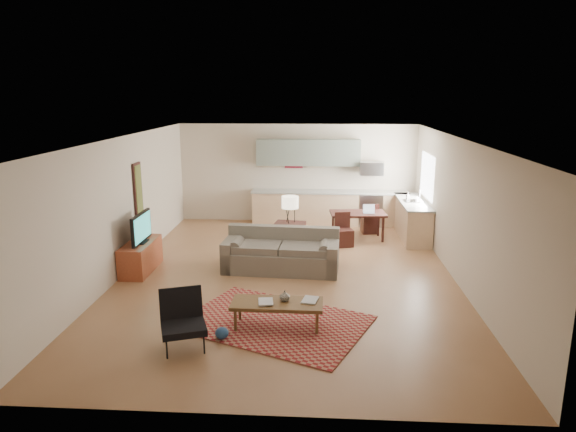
# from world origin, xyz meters

# --- Properties ---
(room) EXTENTS (9.00, 9.00, 9.00)m
(room) POSITION_xyz_m (0.00, 0.00, 1.35)
(room) COLOR #8E603C
(room) RESTS_ON ground
(kitchen_counter_back) EXTENTS (4.26, 0.64, 0.92)m
(kitchen_counter_back) POSITION_xyz_m (0.90, 4.18, 0.46)
(kitchen_counter_back) COLOR tan
(kitchen_counter_back) RESTS_ON ground
(kitchen_counter_right) EXTENTS (0.64, 2.26, 0.92)m
(kitchen_counter_right) POSITION_xyz_m (2.93, 3.00, 0.46)
(kitchen_counter_right) COLOR tan
(kitchen_counter_right) RESTS_ON ground
(kitchen_range) EXTENTS (0.62, 0.62, 0.90)m
(kitchen_range) POSITION_xyz_m (2.00, 4.18, 0.45)
(kitchen_range) COLOR #A5A8AD
(kitchen_range) RESTS_ON ground
(kitchen_microwave) EXTENTS (0.62, 0.40, 0.35)m
(kitchen_microwave) POSITION_xyz_m (2.00, 4.20, 1.55)
(kitchen_microwave) COLOR #A5A8AD
(kitchen_microwave) RESTS_ON room
(upper_cabinets) EXTENTS (2.80, 0.34, 0.70)m
(upper_cabinets) POSITION_xyz_m (0.30, 4.33, 1.95)
(upper_cabinets) COLOR slate
(upper_cabinets) RESTS_ON room
(window_right) EXTENTS (0.02, 1.40, 1.05)m
(window_right) POSITION_xyz_m (3.23, 3.00, 1.55)
(window_right) COLOR white
(window_right) RESTS_ON room
(wall_art_left) EXTENTS (0.06, 0.42, 1.10)m
(wall_art_left) POSITION_xyz_m (-3.21, 0.90, 1.55)
(wall_art_left) COLOR olive
(wall_art_left) RESTS_ON room
(triptych) EXTENTS (1.70, 0.04, 0.50)m
(triptych) POSITION_xyz_m (-0.10, 4.47, 1.75)
(triptych) COLOR beige
(triptych) RESTS_ON room
(rug) EXTENTS (3.30, 2.87, 0.02)m
(rug) POSITION_xyz_m (-0.07, -2.12, 0.01)
(rug) COLOR maroon
(rug) RESTS_ON floor
(sofa) EXTENTS (2.48, 1.22, 0.84)m
(sofa) POSITION_xyz_m (-0.14, 0.34, 0.42)
(sofa) COLOR #686053
(sofa) RESTS_ON floor
(coffee_table) EXTENTS (1.41, 0.58, 0.42)m
(coffee_table) POSITION_xyz_m (-0.01, -2.28, 0.21)
(coffee_table) COLOR #55391B
(coffee_table) RESTS_ON floor
(book_a) EXTENTS (0.30, 0.35, 0.03)m
(book_a) POSITION_xyz_m (-0.29, -2.33, 0.43)
(book_a) COLOR maroon
(book_a) RESTS_ON coffee_table
(book_b) EXTENTS (0.35, 0.40, 0.02)m
(book_b) POSITION_xyz_m (0.38, -2.17, 0.43)
(book_b) COLOR navy
(book_b) RESTS_ON coffee_table
(vase) EXTENTS (0.20, 0.20, 0.17)m
(vase) POSITION_xyz_m (0.10, -2.22, 0.50)
(vase) COLOR black
(vase) RESTS_ON coffee_table
(armchair) EXTENTS (0.90, 0.90, 0.81)m
(armchair) POSITION_xyz_m (-1.27, -3.00, 0.40)
(armchair) COLOR black
(armchair) RESTS_ON floor
(tv_credenza) EXTENTS (0.50, 1.30, 0.60)m
(tv_credenza) POSITION_xyz_m (-2.98, 0.14, 0.30)
(tv_credenza) COLOR brown
(tv_credenza) RESTS_ON floor
(tv) EXTENTS (0.10, 1.00, 0.60)m
(tv) POSITION_xyz_m (-2.93, 0.14, 0.90)
(tv) COLOR black
(tv) RESTS_ON tv_credenza
(console_table) EXTENTS (0.70, 0.52, 0.76)m
(console_table) POSITION_xyz_m (-0.02, 1.32, 0.38)
(console_table) COLOR #331613
(console_table) RESTS_ON floor
(table_lamp) EXTENTS (0.41, 0.41, 0.61)m
(table_lamp) POSITION_xyz_m (-0.02, 1.32, 1.06)
(table_lamp) COLOR beige
(table_lamp) RESTS_ON console_table
(dining_table) EXTENTS (1.39, 0.87, 0.67)m
(dining_table) POSITION_xyz_m (1.56, 2.74, 0.34)
(dining_table) COLOR #331613
(dining_table) RESTS_ON floor
(dining_chair_near) EXTENTS (0.46, 0.48, 0.79)m
(dining_chair_near) POSITION_xyz_m (1.21, 2.13, 0.39)
(dining_chair_near) COLOR #331613
(dining_chair_near) RESTS_ON floor
(dining_chair_far) EXTENTS (0.44, 0.45, 0.80)m
(dining_chair_far) POSITION_xyz_m (1.91, 3.34, 0.40)
(dining_chair_far) COLOR #331613
(dining_chair_far) RESTS_ON floor
(laptop) EXTENTS (0.29, 0.22, 0.21)m
(laptop) POSITION_xyz_m (1.83, 2.65, 0.78)
(laptop) COLOR #A5A8AD
(laptop) RESTS_ON dining_table
(soap_bottle) EXTENTS (0.12, 0.12, 0.19)m
(soap_bottle) POSITION_xyz_m (2.83, 3.18, 1.02)
(soap_bottle) COLOR beige
(soap_bottle) RESTS_ON kitchen_counter_right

